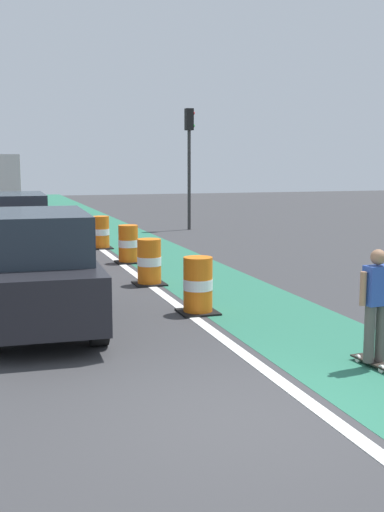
% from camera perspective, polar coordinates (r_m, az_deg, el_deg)
% --- Properties ---
extents(ground_plane, '(100.00, 100.00, 0.00)m').
position_cam_1_polar(ground_plane, '(7.59, 4.83, -14.08)').
color(ground_plane, '#38383A').
extents(bike_lane_strip, '(2.50, 80.00, 0.01)m').
position_cam_1_polar(bike_lane_strip, '(19.38, -2.29, -0.23)').
color(bike_lane_strip, '#286B51').
rests_on(bike_lane_strip, ground).
extents(lane_divider_stripe, '(0.20, 80.00, 0.01)m').
position_cam_1_polar(lane_divider_stripe, '(19.04, -6.64, -0.43)').
color(lane_divider_stripe, silver).
rests_on(lane_divider_stripe, ground).
extents(skateboarder_on_lane, '(0.57, 0.82, 1.69)m').
position_cam_1_polar(skateboarder_on_lane, '(9.43, 16.00, -4.11)').
color(skateboarder_on_lane, black).
rests_on(skateboarder_on_lane, ground).
extents(parked_suv_nearest, '(2.06, 4.67, 2.04)m').
position_cam_1_polar(parked_suv_nearest, '(11.54, -13.33, -1.13)').
color(parked_suv_nearest, black).
rests_on(parked_suv_nearest, ground).
extents(parked_suv_second, '(1.99, 4.64, 2.04)m').
position_cam_1_polar(parked_suv_second, '(18.19, -15.43, 2.19)').
color(parked_suv_second, maroon).
rests_on(parked_suv_second, ground).
extents(traffic_barrel_front, '(0.73, 0.73, 1.09)m').
position_cam_1_polar(traffic_barrel_front, '(12.36, 0.53, -2.66)').
color(traffic_barrel_front, orange).
rests_on(traffic_barrel_front, ground).
extents(traffic_barrel_mid, '(0.73, 0.73, 1.09)m').
position_cam_1_polar(traffic_barrel_mid, '(15.26, -3.80, -0.57)').
color(traffic_barrel_mid, orange).
rests_on(traffic_barrel_mid, ground).
extents(traffic_barrel_back, '(0.73, 0.73, 1.09)m').
position_cam_1_polar(traffic_barrel_back, '(18.62, -5.66, 1.02)').
color(traffic_barrel_back, orange).
rests_on(traffic_barrel_back, ground).
extents(traffic_barrel_far, '(0.73, 0.73, 1.09)m').
position_cam_1_polar(traffic_barrel_far, '(21.80, -8.07, 2.05)').
color(traffic_barrel_far, orange).
rests_on(traffic_barrel_far, ground).
extents(traffic_light_corner, '(0.41, 0.32, 5.10)m').
position_cam_1_polar(traffic_light_corner, '(27.57, -0.24, 9.61)').
color(traffic_light_corner, '#2D2D2D').
rests_on(traffic_light_corner, ground).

